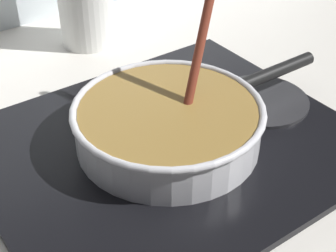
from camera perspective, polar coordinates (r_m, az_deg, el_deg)
hob_plate at (r=0.80m, az=-0.00°, el=-2.18°), size 0.56×0.48×0.01m
burner_ring at (r=0.79m, az=-0.00°, el=-1.61°), size 0.18×0.18×0.01m
spare_burner at (r=0.90m, az=10.30°, el=2.83°), size 0.16×0.16×0.01m
cooking_pan at (r=0.77m, az=0.14°, el=0.38°), size 0.45×0.29×0.28m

